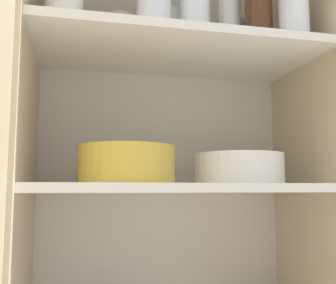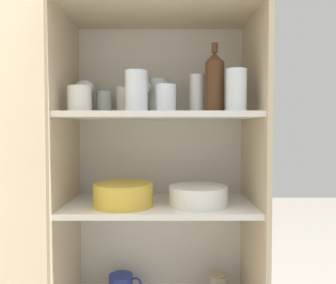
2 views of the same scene
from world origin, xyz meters
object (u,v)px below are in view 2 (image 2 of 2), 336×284
plate_stack_white (198,196)px  mixing_bowl_large (123,194)px  storage_jar (218,284)px  wine_bottle (214,82)px

plate_stack_white → mixing_bowl_large: (-0.28, -0.01, 0.01)m
mixing_bowl_large → storage_jar: (0.37, 0.14, -0.41)m
mixing_bowl_large → storage_jar: 0.57m
plate_stack_white → wine_bottle: bearing=-18.0°
storage_jar → plate_stack_white: bearing=-125.4°
plate_stack_white → mixing_bowl_large: bearing=-178.2°
wine_bottle → storage_jar: size_ratio=3.13×
storage_jar → wine_bottle: bearing=-105.0°
wine_bottle → storage_jar: wine_bottle is taller
plate_stack_white → mixing_bowl_large: mixing_bowl_large is taller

